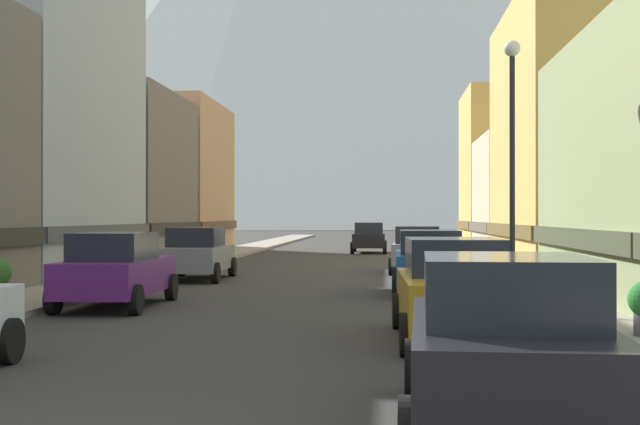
{
  "coord_description": "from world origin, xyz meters",
  "views": [
    {
      "loc": [
        2.61,
        -5.4,
        2.18
      ],
      "look_at": [
        -0.48,
        34.08,
        2.33
      ],
      "focal_mm": 47.73,
      "sensor_mm": 36.0,
      "label": 1
    }
  ],
  "objects_px": {
    "car_right_3": "(418,249)",
    "car_right_0": "(505,343)",
    "car_left_2": "(197,253)",
    "car_right_2": "(429,262)",
    "car_driving_0": "(369,237)",
    "streetlamp_right": "(512,133)",
    "car_right_1": "(455,289)",
    "car_left_1": "(116,269)"
  },
  "relations": [
    {
      "from": "car_right_1",
      "to": "car_right_3",
      "type": "relative_size",
      "value": 0.99
    },
    {
      "from": "car_left_2",
      "to": "car_driving_0",
      "type": "distance_m",
      "value": 22.05
    },
    {
      "from": "car_right_0",
      "to": "car_right_1",
      "type": "height_order",
      "value": "same"
    },
    {
      "from": "car_right_3",
      "to": "car_left_1",
      "type": "bearing_deg",
      "value": -120.65
    },
    {
      "from": "car_right_3",
      "to": "streetlamp_right",
      "type": "relative_size",
      "value": 0.76
    },
    {
      "from": "streetlamp_right",
      "to": "car_left_2",
      "type": "bearing_deg",
      "value": 133.48
    },
    {
      "from": "streetlamp_right",
      "to": "car_left_1",
      "type": "bearing_deg",
      "value": 174.02
    },
    {
      "from": "car_right_1",
      "to": "streetlamp_right",
      "type": "height_order",
      "value": "streetlamp_right"
    },
    {
      "from": "car_right_2",
      "to": "car_right_1",
      "type": "bearing_deg",
      "value": -90.01
    },
    {
      "from": "car_right_0",
      "to": "car_driving_0",
      "type": "xyz_separation_m",
      "value": [
        -2.2,
        41.16,
        0.0
      ]
    },
    {
      "from": "car_left_2",
      "to": "car_driving_0",
      "type": "xyz_separation_m",
      "value": [
        5.4,
        21.38,
        0.0
      ]
    },
    {
      "from": "car_left_1",
      "to": "car_right_0",
      "type": "height_order",
      "value": "same"
    },
    {
      "from": "car_left_1",
      "to": "car_driving_0",
      "type": "xyz_separation_m",
      "value": [
        5.4,
        30.07,
        0.0
      ]
    },
    {
      "from": "car_left_1",
      "to": "car_right_0",
      "type": "distance_m",
      "value": 13.44
    },
    {
      "from": "car_left_1",
      "to": "car_right_1",
      "type": "bearing_deg",
      "value": -32.47
    },
    {
      "from": "car_left_2",
      "to": "car_right_2",
      "type": "xyz_separation_m",
      "value": [
        7.6,
        -4.72,
        0.0
      ]
    },
    {
      "from": "car_right_3",
      "to": "streetlamp_right",
      "type": "distance_m",
      "value": 14.21
    },
    {
      "from": "car_right_1",
      "to": "car_driving_0",
      "type": "distance_m",
      "value": 34.97
    },
    {
      "from": "car_right_1",
      "to": "car_right_2",
      "type": "bearing_deg",
      "value": 89.99
    },
    {
      "from": "car_right_2",
      "to": "car_left_2",
      "type": "bearing_deg",
      "value": 148.17
    },
    {
      "from": "car_right_2",
      "to": "car_left_1",
      "type": "bearing_deg",
      "value": -152.41
    },
    {
      "from": "car_right_3",
      "to": "streetlamp_right",
      "type": "xyz_separation_m",
      "value": [
        1.55,
        -13.78,
        3.09
      ]
    },
    {
      "from": "streetlamp_right",
      "to": "car_right_3",
      "type": "bearing_deg",
      "value": 96.43
    },
    {
      "from": "car_right_0",
      "to": "streetlamp_right",
      "type": "bearing_deg",
      "value": 81.29
    },
    {
      "from": "car_right_1",
      "to": "car_driving_0",
      "type": "xyz_separation_m",
      "value": [
        -2.2,
        34.9,
        0.0
      ]
    },
    {
      "from": "car_right_2",
      "to": "car_right_3",
      "type": "height_order",
      "value": "same"
    },
    {
      "from": "car_right_2",
      "to": "car_driving_0",
      "type": "distance_m",
      "value": 26.19
    },
    {
      "from": "car_left_2",
      "to": "car_driving_0",
      "type": "bearing_deg",
      "value": 75.83
    },
    {
      "from": "car_right_3",
      "to": "car_right_0",
      "type": "bearing_deg",
      "value": -90.0
    },
    {
      "from": "car_left_2",
      "to": "car_right_0",
      "type": "xyz_separation_m",
      "value": [
        7.6,
        -19.78,
        0.0
      ]
    },
    {
      "from": "car_left_2",
      "to": "car_right_3",
      "type": "bearing_deg",
      "value": 28.54
    },
    {
      "from": "car_right_3",
      "to": "car_left_2",
      "type": "bearing_deg",
      "value": -151.46
    },
    {
      "from": "car_left_2",
      "to": "streetlamp_right",
      "type": "relative_size",
      "value": 0.76
    },
    {
      "from": "car_left_2",
      "to": "car_driving_0",
      "type": "relative_size",
      "value": 1.01
    },
    {
      "from": "car_left_1",
      "to": "streetlamp_right",
      "type": "bearing_deg",
      "value": -5.98
    },
    {
      "from": "car_right_0",
      "to": "streetlamp_right",
      "type": "height_order",
      "value": "streetlamp_right"
    },
    {
      "from": "car_left_2",
      "to": "car_right_1",
      "type": "height_order",
      "value": "same"
    },
    {
      "from": "car_right_2",
      "to": "car_right_3",
      "type": "xyz_separation_m",
      "value": [
        -0.0,
        8.85,
        0.0
      ]
    },
    {
      "from": "car_left_2",
      "to": "car_right_0",
      "type": "distance_m",
      "value": 21.19
    },
    {
      "from": "car_left_1",
      "to": "car_right_2",
      "type": "distance_m",
      "value": 8.57
    },
    {
      "from": "car_left_2",
      "to": "car_right_1",
      "type": "distance_m",
      "value": 15.51
    },
    {
      "from": "car_left_1",
      "to": "streetlamp_right",
      "type": "distance_m",
      "value": 9.7
    }
  ]
}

